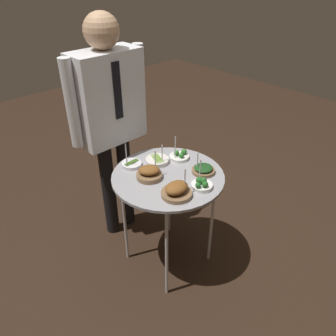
{
  "coord_description": "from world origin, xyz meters",
  "views": [
    {
      "loc": [
        -1.14,
        -1.21,
        1.85
      ],
      "look_at": [
        0.0,
        0.0,
        0.78
      ],
      "focal_mm": 35.0,
      "sensor_mm": 36.0,
      "label": 1
    }
  ],
  "objects_px": {
    "bowl_broccoli_back_right": "(179,156)",
    "bowl_asparagus_mid_right": "(157,160)",
    "bowl_spinach_far_rim": "(203,169)",
    "bowl_roast_front_left": "(149,173)",
    "serving_cart": "(168,182)",
    "bowl_roast_center": "(177,190)",
    "waiter_figure": "(109,109)",
    "bowl_asparagus_near_rim": "(132,164)",
    "bowl_broccoli_back_left": "(202,184)"
  },
  "relations": [
    {
      "from": "bowl_spinach_far_rim",
      "to": "waiter_figure",
      "type": "relative_size",
      "value": 0.09
    },
    {
      "from": "serving_cart",
      "to": "bowl_broccoli_back_left",
      "type": "bearing_deg",
      "value": -77.55
    },
    {
      "from": "bowl_asparagus_near_rim",
      "to": "waiter_figure",
      "type": "xyz_separation_m",
      "value": [
        0.06,
        0.29,
        0.27
      ]
    },
    {
      "from": "bowl_roast_center",
      "to": "serving_cart",
      "type": "bearing_deg",
      "value": 59.61
    },
    {
      "from": "serving_cart",
      "to": "bowl_asparagus_near_rim",
      "type": "bearing_deg",
      "value": 112.2
    },
    {
      "from": "bowl_roast_front_left",
      "to": "bowl_roast_center",
      "type": "bearing_deg",
      "value": -91.02
    },
    {
      "from": "bowl_broccoli_back_right",
      "to": "bowl_asparagus_mid_right",
      "type": "bearing_deg",
      "value": 154.87
    },
    {
      "from": "bowl_spinach_far_rim",
      "to": "waiter_figure",
      "type": "height_order",
      "value": "waiter_figure"
    },
    {
      "from": "serving_cart",
      "to": "waiter_figure",
      "type": "distance_m",
      "value": 0.62
    },
    {
      "from": "serving_cart",
      "to": "bowl_asparagus_mid_right",
      "type": "relative_size",
      "value": 4.86
    },
    {
      "from": "serving_cart",
      "to": "bowl_asparagus_mid_right",
      "type": "xyz_separation_m",
      "value": [
        0.05,
        0.16,
        0.07
      ]
    },
    {
      "from": "bowl_spinach_far_rim",
      "to": "bowl_asparagus_mid_right",
      "type": "xyz_separation_m",
      "value": [
        -0.13,
        0.28,
        -0.0
      ]
    },
    {
      "from": "waiter_figure",
      "to": "bowl_asparagus_near_rim",
      "type": "bearing_deg",
      "value": -101.97
    },
    {
      "from": "bowl_asparagus_mid_right",
      "to": "waiter_figure",
      "type": "bearing_deg",
      "value": 103.16
    },
    {
      "from": "bowl_roast_front_left",
      "to": "bowl_asparagus_near_rim",
      "type": "relative_size",
      "value": 1.04
    },
    {
      "from": "bowl_broccoli_back_left",
      "to": "bowl_roast_front_left",
      "type": "bearing_deg",
      "value": 118.32
    },
    {
      "from": "bowl_roast_front_left",
      "to": "bowl_spinach_far_rim",
      "type": "height_order",
      "value": "bowl_roast_front_left"
    },
    {
      "from": "bowl_broccoli_back_right",
      "to": "bowl_roast_center",
      "type": "xyz_separation_m",
      "value": [
        -0.3,
        -0.27,
        0.01
      ]
    },
    {
      "from": "bowl_broccoli_back_right",
      "to": "bowl_roast_center",
      "type": "distance_m",
      "value": 0.4
    },
    {
      "from": "bowl_spinach_far_rim",
      "to": "bowl_broccoli_back_right",
      "type": "xyz_separation_m",
      "value": [
        0.01,
        0.22,
        -0.0
      ]
    },
    {
      "from": "bowl_asparagus_mid_right",
      "to": "bowl_roast_center",
      "type": "xyz_separation_m",
      "value": [
        -0.16,
        -0.34,
        0.02
      ]
    },
    {
      "from": "serving_cart",
      "to": "bowl_roast_center",
      "type": "xyz_separation_m",
      "value": [
        -0.11,
        -0.18,
        0.09
      ]
    },
    {
      "from": "bowl_roast_front_left",
      "to": "bowl_broccoli_back_right",
      "type": "xyz_separation_m",
      "value": [
        0.29,
        0.03,
        -0.01
      ]
    },
    {
      "from": "bowl_broccoli_back_left",
      "to": "serving_cart",
      "type": "bearing_deg",
      "value": 102.45
    },
    {
      "from": "bowl_asparagus_mid_right",
      "to": "bowl_broccoli_back_right",
      "type": "xyz_separation_m",
      "value": [
        0.14,
        -0.07,
        0.0
      ]
    },
    {
      "from": "bowl_roast_front_left",
      "to": "waiter_figure",
      "type": "relative_size",
      "value": 0.11
    },
    {
      "from": "bowl_broccoli_back_left",
      "to": "bowl_spinach_far_rim",
      "type": "height_order",
      "value": "bowl_broccoli_back_left"
    },
    {
      "from": "bowl_roast_front_left",
      "to": "bowl_roast_center",
      "type": "relative_size",
      "value": 1.02
    },
    {
      "from": "bowl_roast_front_left",
      "to": "bowl_asparagus_near_rim",
      "type": "height_order",
      "value": "bowl_roast_front_left"
    },
    {
      "from": "bowl_spinach_far_rim",
      "to": "serving_cart",
      "type": "bearing_deg",
      "value": 144.37
    },
    {
      "from": "bowl_spinach_far_rim",
      "to": "bowl_asparagus_mid_right",
      "type": "bearing_deg",
      "value": 114.35
    },
    {
      "from": "bowl_broccoli_back_left",
      "to": "waiter_figure",
      "type": "bearing_deg",
      "value": 96.53
    },
    {
      "from": "bowl_roast_center",
      "to": "bowl_broccoli_back_right",
      "type": "bearing_deg",
      "value": 42.57
    },
    {
      "from": "bowl_spinach_far_rim",
      "to": "bowl_broccoli_back_right",
      "type": "bearing_deg",
      "value": 87.22
    },
    {
      "from": "bowl_broccoli_back_left",
      "to": "bowl_roast_center",
      "type": "height_order",
      "value": "bowl_broccoli_back_left"
    },
    {
      "from": "bowl_broccoli_back_right",
      "to": "waiter_figure",
      "type": "distance_m",
      "value": 0.56
    },
    {
      "from": "bowl_asparagus_mid_right",
      "to": "bowl_roast_center",
      "type": "relative_size",
      "value": 0.87
    },
    {
      "from": "bowl_roast_front_left",
      "to": "bowl_asparagus_mid_right",
      "type": "relative_size",
      "value": 1.18
    },
    {
      "from": "bowl_spinach_far_rim",
      "to": "bowl_asparagus_near_rim",
      "type": "relative_size",
      "value": 0.84
    },
    {
      "from": "bowl_asparagus_mid_right",
      "to": "bowl_broccoli_back_right",
      "type": "relative_size",
      "value": 0.86
    },
    {
      "from": "serving_cart",
      "to": "bowl_roast_front_left",
      "type": "bearing_deg",
      "value": 151.69
    },
    {
      "from": "bowl_broccoli_back_right",
      "to": "bowl_broccoli_back_left",
      "type": "bearing_deg",
      "value": -113.56
    },
    {
      "from": "serving_cart",
      "to": "bowl_spinach_far_rim",
      "type": "height_order",
      "value": "bowl_spinach_far_rim"
    },
    {
      "from": "bowl_broccoli_back_left",
      "to": "bowl_broccoli_back_right",
      "type": "relative_size",
      "value": 0.98
    },
    {
      "from": "bowl_broccoli_back_left",
      "to": "waiter_figure",
      "type": "height_order",
      "value": "waiter_figure"
    },
    {
      "from": "bowl_broccoli_back_left",
      "to": "bowl_broccoli_back_right",
      "type": "height_order",
      "value": "bowl_broccoli_back_right"
    },
    {
      "from": "serving_cart",
      "to": "bowl_roast_center",
      "type": "bearing_deg",
      "value": -120.39
    },
    {
      "from": "bowl_roast_front_left",
      "to": "bowl_spinach_far_rim",
      "type": "xyz_separation_m",
      "value": [
        0.28,
        -0.18,
        -0.01
      ]
    },
    {
      "from": "bowl_broccoli_back_left",
      "to": "bowl_asparagus_near_rim",
      "type": "distance_m",
      "value": 0.49
    },
    {
      "from": "bowl_asparagus_mid_right",
      "to": "bowl_roast_center",
      "type": "distance_m",
      "value": 0.37
    }
  ]
}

